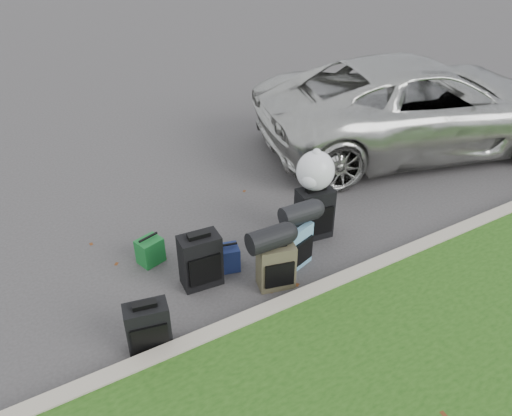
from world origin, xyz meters
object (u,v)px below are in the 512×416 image
suv (419,104)px  suitcase_olive (276,266)px  suitcase_large_black_right (314,213)px  tote_navy (227,258)px  suitcase_small_black (148,327)px  tote_green (150,251)px  suitcase_large_black_left (200,260)px  suitcase_teal (295,245)px

suv → suitcase_olive: suv is taller
suitcase_large_black_right → tote_navy: bearing=-169.8°
suitcase_small_black → tote_navy: suitcase_small_black is taller
suitcase_olive → suitcase_large_black_right: size_ratio=0.81×
suitcase_olive → tote_navy: bearing=137.1°
suitcase_olive → tote_navy: suitcase_olive is taller
tote_green → suitcase_large_black_left: bearing=-77.8°
suitcase_olive → suitcase_teal: bearing=42.1°
suitcase_large_black_left → suitcase_large_black_right: suitcase_large_black_right is taller
suv → tote_green: 5.27m
suitcase_large_black_right → suitcase_olive: bearing=-140.0°
suitcase_small_black → tote_navy: 1.40m
suitcase_teal → tote_navy: bearing=138.4°
suitcase_large_black_left → tote_green: 0.78m
suv → tote_navy: bearing=123.1°
suitcase_large_black_left → tote_navy: bearing=17.9°
suitcase_large_black_right → tote_navy: suitcase_large_black_right is taller
suitcase_small_black → tote_green: bearing=81.3°
suv → suitcase_large_black_right: 3.45m
suv → suitcase_olive: 4.55m
tote_navy → suitcase_large_black_left: bearing=-152.3°
suitcase_small_black → suitcase_teal: 1.99m
suitcase_olive → suitcase_large_black_right: (0.94, 0.58, 0.06)m
suitcase_large_black_left → suitcase_large_black_right: (1.66, 0.13, 0.02)m
suv → tote_navy: 4.69m
suitcase_large_black_left → suitcase_olive: bearing=-27.7°
suitcase_large_black_right → suitcase_small_black: bearing=-155.2°
suv → suitcase_large_black_right: bearing=128.9°
suitcase_small_black → suitcase_olive: size_ratio=0.95×
tote_navy → suitcase_large_black_right: bearing=16.6°
suv → suitcase_teal: size_ratio=9.86×
suitcase_olive → suitcase_teal: size_ratio=0.99×
suitcase_teal → tote_green: (-1.48, 0.92, -0.12)m
suitcase_small_black → tote_navy: size_ratio=1.71×
suitcase_small_black → suitcase_large_black_right: (2.50, 0.74, 0.08)m
tote_navy → suv: bearing=32.2°
suitcase_large_black_left → suitcase_olive: suitcase_large_black_left is taller
suitcase_large_black_right → tote_green: suitcase_large_black_right is taller
suv → suitcase_teal: bearing=130.7°
suitcase_small_black → suitcase_teal: (1.96, 0.36, 0.02)m
suv → suitcase_small_black: bearing=126.0°
suitcase_large_black_left → tote_navy: (0.37, 0.08, -0.17)m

